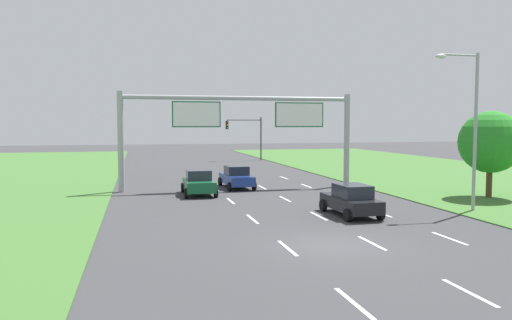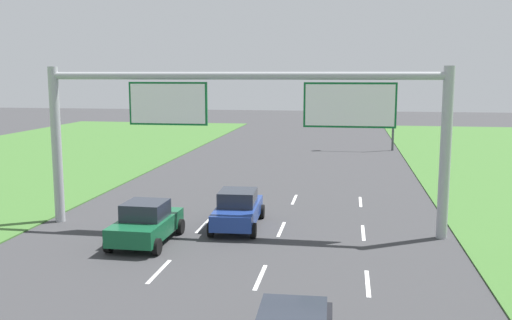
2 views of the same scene
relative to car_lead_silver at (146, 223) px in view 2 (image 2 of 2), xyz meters
The scene contains 4 objects.
car_lead_silver is the anchor object (origin of this frame).
car_mid_lane 4.30m from the car_lead_silver, 43.02° to the left, with size 2.17×4.50×1.64m.
sign_gantry 6.01m from the car_lead_silver, 35.78° to the left, with size 17.24×0.44×7.00m.
traffic_light_mast 31.89m from the car_lead_silver, 71.95° to the left, with size 4.76×0.49×5.60m.
Camera 2 is at (4.50, -5.89, 6.66)m, focal length 40.00 mm.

